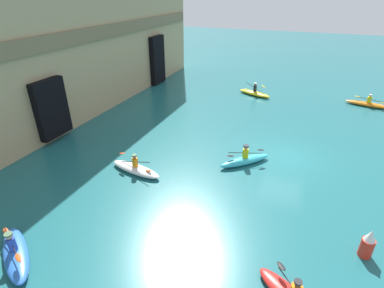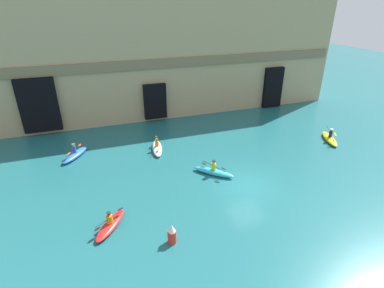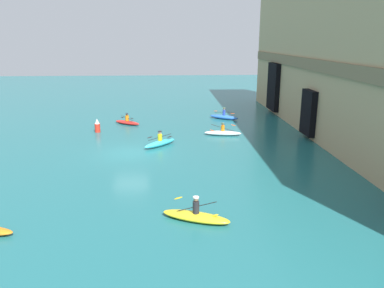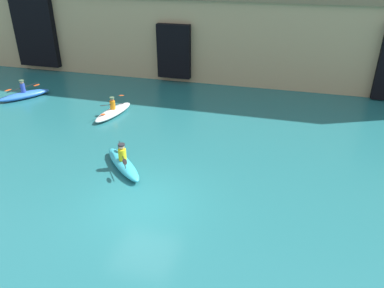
{
  "view_description": "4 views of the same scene",
  "coord_description": "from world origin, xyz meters",
  "px_view_note": "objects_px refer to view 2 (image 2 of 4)",
  "views": [
    {
      "loc": [
        -16.37,
        -0.51,
        8.89
      ],
      "look_at": [
        -2.31,
        5.12,
        0.97
      ],
      "focal_mm": 28.0,
      "sensor_mm": 36.0,
      "label": 1
    },
    {
      "loc": [
        -9.55,
        -15.38,
        11.83
      ],
      "look_at": [
        -2.35,
        5.23,
        1.21
      ],
      "focal_mm": 28.0,
      "sensor_mm": 36.0,
      "label": 2
    },
    {
      "loc": [
        26.13,
        3.02,
        7.98
      ],
      "look_at": [
        0.9,
        4.45,
        0.86
      ],
      "focal_mm": 35.0,
      "sensor_mm": 36.0,
      "label": 3
    },
    {
      "loc": [
        4.79,
        -10.43,
        8.32
      ],
      "look_at": [
        0.87,
        3.8,
        0.72
      ],
      "focal_mm": 35.0,
      "sensor_mm": 36.0,
      "label": 4
    }
  ],
  "objects_px": {
    "kayak_yellow": "(330,138)",
    "kayak_cyan": "(214,171)",
    "kayak_red": "(110,224)",
    "marker_buoy": "(172,234)",
    "kayak_white": "(157,148)",
    "kayak_blue": "(75,154)"
  },
  "relations": [
    {
      "from": "kayak_yellow",
      "to": "kayak_blue",
      "type": "distance_m",
      "value": 22.61
    },
    {
      "from": "kayak_white",
      "to": "kayak_blue",
      "type": "height_order",
      "value": "kayak_blue"
    },
    {
      "from": "kayak_yellow",
      "to": "marker_buoy",
      "type": "relative_size",
      "value": 2.72
    },
    {
      "from": "kayak_cyan",
      "to": "marker_buoy",
      "type": "distance_m",
      "value": 7.42
    },
    {
      "from": "kayak_yellow",
      "to": "kayak_blue",
      "type": "bearing_deg",
      "value": 101.78
    },
    {
      "from": "kayak_red",
      "to": "kayak_blue",
      "type": "distance_m",
      "value": 9.87
    },
    {
      "from": "marker_buoy",
      "to": "kayak_red",
      "type": "bearing_deg",
      "value": 142.92
    },
    {
      "from": "kayak_white",
      "to": "kayak_blue",
      "type": "relative_size",
      "value": 1.06
    },
    {
      "from": "kayak_yellow",
      "to": "kayak_cyan",
      "type": "height_order",
      "value": "kayak_cyan"
    },
    {
      "from": "kayak_red",
      "to": "kayak_white",
      "type": "relative_size",
      "value": 0.86
    },
    {
      "from": "kayak_red",
      "to": "kayak_cyan",
      "type": "xyz_separation_m",
      "value": [
        7.83,
        3.36,
        0.05
      ]
    },
    {
      "from": "kayak_white",
      "to": "kayak_blue",
      "type": "distance_m",
      "value": 6.77
    },
    {
      "from": "kayak_white",
      "to": "kayak_red",
      "type": "bearing_deg",
      "value": 160.9
    },
    {
      "from": "kayak_yellow",
      "to": "kayak_blue",
      "type": "height_order",
      "value": "kayak_blue"
    },
    {
      "from": "kayak_yellow",
      "to": "kayak_cyan",
      "type": "xyz_separation_m",
      "value": [
        -12.44,
        -1.94,
        0.04
      ]
    },
    {
      "from": "kayak_yellow",
      "to": "kayak_red",
      "type": "bearing_deg",
      "value": 127.61
    },
    {
      "from": "marker_buoy",
      "to": "kayak_blue",
      "type": "bearing_deg",
      "value": 112.4
    },
    {
      "from": "kayak_cyan",
      "to": "kayak_blue",
      "type": "distance_m",
      "value": 11.61
    },
    {
      "from": "kayak_yellow",
      "to": "kayak_white",
      "type": "bearing_deg",
      "value": 100.77
    },
    {
      "from": "kayak_blue",
      "to": "kayak_yellow",
      "type": "bearing_deg",
      "value": 113.54
    },
    {
      "from": "kayak_red",
      "to": "kayak_cyan",
      "type": "bearing_deg",
      "value": 148.23
    },
    {
      "from": "kayak_blue",
      "to": "marker_buoy",
      "type": "distance_m",
      "value": 12.95
    }
  ]
}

